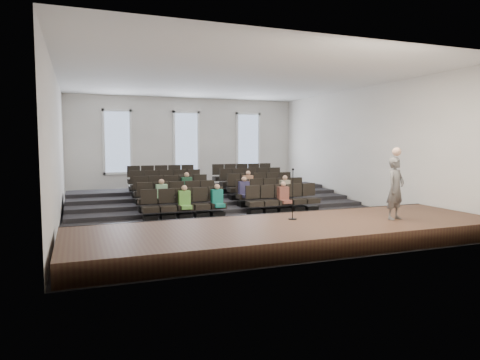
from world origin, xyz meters
The scene contains 14 objects.
ground centered at (0.00, 0.00, 0.00)m, with size 14.00×14.00×0.00m, color black.
ceiling centered at (0.00, 0.00, 5.01)m, with size 12.00×14.00×0.02m, color white.
wall_back centered at (0.00, 7.02, 2.50)m, with size 12.00×0.04×5.00m, color white.
wall_front centered at (0.00, -7.02, 2.50)m, with size 12.00×0.04×5.00m, color white.
wall_left centered at (-6.02, 0.00, 2.50)m, with size 0.04×14.00×5.00m, color white.
wall_right centered at (6.02, 0.00, 2.50)m, with size 0.04×14.00×5.00m, color white.
stage centered at (0.00, -5.10, 0.25)m, with size 11.80×3.60×0.50m, color #462E1E.
stage_lip centered at (0.00, -3.33, 0.25)m, with size 11.80×0.06×0.52m, color black.
risers centered at (0.00, 3.17, 0.20)m, with size 11.80×4.80×0.60m.
seating_rows centered at (0.00, 1.54, 0.68)m, with size 6.80×4.70×1.67m.
windows centered at (0.00, 6.95, 2.70)m, with size 8.44×0.10×3.24m.
audience centered at (0.00, 0.32, 0.81)m, with size 5.45×2.64×1.10m.
speaker centered at (2.98, -5.49, 1.38)m, with size 0.64×0.42×1.76m, color #595754.
mic_stand centered at (0.27, -4.45, 0.93)m, with size 0.24×0.24×1.45m.
Camera 1 is at (-5.38, -15.12, 2.67)m, focal length 32.00 mm.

